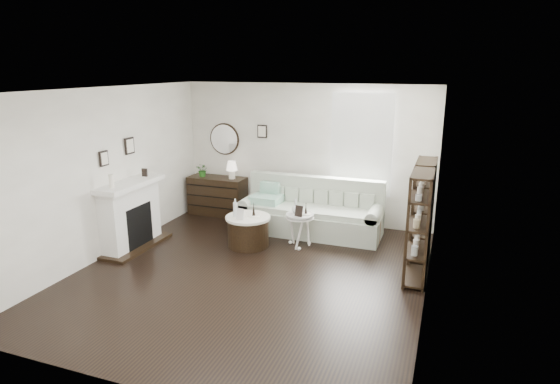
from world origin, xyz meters
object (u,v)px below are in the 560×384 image
at_px(drum_table, 248,231).
at_px(pedestal_table, 300,217).
at_px(sofa, 311,215).
at_px(dresser, 218,196).

relative_size(drum_table, pedestal_table, 1.31).
bearing_deg(sofa, drum_table, -127.81).
xyz_separation_m(sofa, dresser, (-2.15, 0.39, 0.06)).
distance_m(sofa, dresser, 2.19).
xyz_separation_m(sofa, pedestal_table, (0.02, -0.78, 0.20)).
bearing_deg(sofa, pedestal_table, -88.25).
bearing_deg(dresser, drum_table, -47.29).
distance_m(dresser, pedestal_table, 2.47).
relative_size(dresser, drum_table, 1.54).
xyz_separation_m(drum_table, pedestal_table, (0.84, 0.27, 0.26)).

